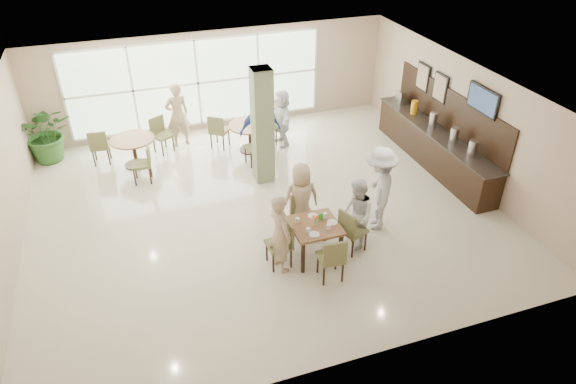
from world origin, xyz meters
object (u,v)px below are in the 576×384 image
object	(u,v)px
round_table_right	(250,130)
potted_plant	(47,133)
teen_left	(280,233)
teen_right	(357,215)
teen_far	(301,198)
adult_standing	(178,115)
round_table_left	(133,145)
main_table	(315,229)
adult_b	(282,118)
teen_standing	(379,189)
buffet_counter	(434,145)
adult_a	(260,131)

from	to	relation	value
round_table_right	potted_plant	size ratio (longest dim) A/B	0.73
potted_plant	teen_left	world-z (taller)	teen_left
potted_plant	teen_right	world-z (taller)	potted_plant
teen_far	adult_standing	xyz separation A→B (m)	(-1.77, 4.74, 0.10)
round_table_left	round_table_right	distance (m)	3.00
main_table	adult_b	size ratio (longest dim) A/B	0.59
main_table	teen_right	xyz separation A→B (m)	(0.88, 0.04, 0.11)
main_table	potted_plant	distance (m)	7.72
teen_far	adult_standing	size ratio (longest dim) A/B	0.89
round_table_left	teen_left	distance (m)	5.45
teen_far	adult_b	bearing A→B (deg)	-99.28
main_table	round_table_left	world-z (taller)	same
teen_standing	adult_standing	xyz separation A→B (m)	(-3.33, 5.13, -0.04)
round_table_left	adult_b	bearing A→B (deg)	-0.87
round_table_left	buffet_counter	distance (m)	7.59
round_table_left	teen_right	distance (m)	6.18
adult_standing	teen_standing	bearing A→B (deg)	111.53
adult_a	adult_standing	size ratio (longest dim) A/B	1.06
round_table_left	teen_right	world-z (taller)	teen_right
round_table_right	teen_left	size ratio (longest dim) A/B	0.69
round_table_left	adult_standing	size ratio (longest dim) A/B	0.61
teen_standing	adult_standing	bearing A→B (deg)	-123.02
buffet_counter	teen_left	world-z (taller)	buffet_counter
teen_standing	adult_standing	world-z (taller)	teen_standing
round_table_left	teen_far	world-z (taller)	teen_far
potted_plant	teen_left	size ratio (longest dim) A/B	0.94
potted_plant	adult_b	size ratio (longest dim) A/B	0.99
buffet_counter	teen_right	world-z (taller)	buffet_counter
buffet_counter	teen_standing	size ratio (longest dim) A/B	2.54
round_table_right	potted_plant	distance (m)	5.16
round_table_left	teen_standing	bearing A→B (deg)	-43.47
teen_standing	adult_a	distance (m)	3.70
main_table	potted_plant	world-z (taller)	potted_plant
buffet_counter	teen_far	distance (m)	4.45
teen_left	adult_a	size ratio (longest dim) A/B	0.87
round_table_right	adult_standing	bearing A→B (deg)	151.68
buffet_counter	teen_standing	bearing A→B (deg)	-143.34
adult_b	round_table_right	bearing A→B (deg)	-86.14
round_table_left	teen_left	size ratio (longest dim) A/B	0.67
round_table_left	round_table_right	bearing A→B (deg)	-2.99
round_table_left	adult_standing	distance (m)	1.51
teen_standing	adult_standing	distance (m)	6.11
round_table_right	teen_right	xyz separation A→B (m)	(0.88, -4.66, 0.18)
teen_standing	round_table_right	bearing A→B (deg)	-135.18
adult_b	adult_a	bearing A→B (deg)	-45.27
round_table_right	buffet_counter	size ratio (longest dim) A/B	0.24
buffet_counter	adult_a	world-z (taller)	buffet_counter
round_table_right	adult_standing	world-z (taller)	adult_standing
round_table_left	teen_left	bearing A→B (deg)	-65.55
round_table_left	round_table_right	size ratio (longest dim) A/B	0.97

